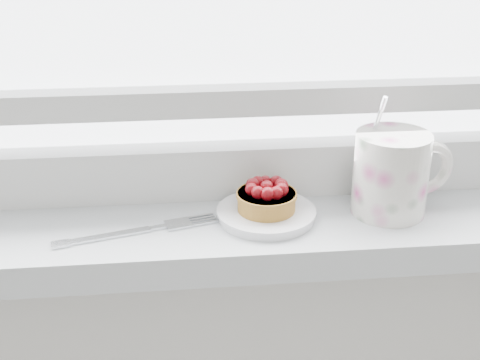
{
  "coord_description": "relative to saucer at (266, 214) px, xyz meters",
  "views": [
    {
      "loc": [
        -0.1,
        1.15,
        1.33
      ],
      "look_at": [
        -0.02,
        1.88,
        1.0
      ],
      "focal_mm": 50.0,
      "sensor_mm": 36.0,
      "label": 1
    }
  ],
  "objects": [
    {
      "name": "floral_mug",
      "position": [
        0.16,
        0.0,
        0.05
      ],
      "size": [
        0.14,
        0.11,
        0.15
      ],
      "color": "silver",
      "rests_on": "windowsill"
    },
    {
      "name": "fork",
      "position": [
        -0.16,
        -0.02,
        -0.0
      ],
      "size": [
        0.2,
        0.07,
        0.0
      ],
      "color": "silver",
      "rests_on": "windowsill"
    },
    {
      "name": "saucer",
      "position": [
        0.0,
        0.0,
        0.0
      ],
      "size": [
        0.12,
        0.12,
        0.01
      ],
      "primitive_type": "cylinder",
      "color": "white",
      "rests_on": "windowsill"
    },
    {
      "name": "raspberry_tart",
      "position": [
        0.0,
        -0.0,
        0.02
      ],
      "size": [
        0.08,
        0.08,
        0.04
      ],
      "color": "#915F1F",
      "rests_on": "saucer"
    }
  ]
}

